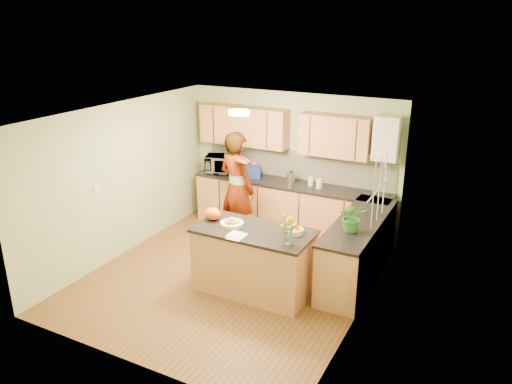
% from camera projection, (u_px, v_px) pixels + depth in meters
% --- Properties ---
extents(floor, '(4.50, 4.50, 0.00)m').
position_uv_depth(floor, '(231.00, 276.00, 7.59)').
color(floor, brown).
rests_on(floor, ground).
extents(ceiling, '(4.00, 4.50, 0.02)m').
position_uv_depth(ceiling, '(228.00, 113.00, 6.76)').
color(ceiling, white).
rests_on(ceiling, wall_back).
extents(wall_back, '(4.00, 0.02, 2.50)m').
position_uv_depth(wall_back, '(292.00, 161.00, 9.06)').
color(wall_back, '#9AAF7D').
rests_on(wall_back, floor).
extents(wall_front, '(4.00, 0.02, 2.50)m').
position_uv_depth(wall_front, '(123.00, 265.00, 5.29)').
color(wall_front, '#9AAF7D').
rests_on(wall_front, floor).
extents(wall_left, '(0.02, 4.50, 2.50)m').
position_uv_depth(wall_left, '(123.00, 180.00, 8.04)').
color(wall_left, '#9AAF7D').
rests_on(wall_left, floor).
extents(wall_right, '(0.02, 4.50, 2.50)m').
position_uv_depth(wall_right, '(366.00, 225.00, 6.31)').
color(wall_right, '#9AAF7D').
rests_on(wall_right, floor).
extents(back_counter, '(3.64, 0.62, 0.94)m').
position_uv_depth(back_counter, '(290.00, 207.00, 9.03)').
color(back_counter, '#BF7C4C').
rests_on(back_counter, floor).
extents(right_counter, '(0.62, 2.24, 0.94)m').
position_uv_depth(right_counter, '(358.00, 249.00, 7.41)').
color(right_counter, '#BF7C4C').
rests_on(right_counter, floor).
extents(splashback, '(3.60, 0.02, 0.52)m').
position_uv_depth(splashback, '(297.00, 165.00, 9.02)').
color(splashback, beige).
rests_on(splashback, back_counter).
extents(upper_cabinets, '(3.20, 0.34, 0.70)m').
position_uv_depth(upper_cabinets, '(280.00, 130.00, 8.79)').
color(upper_cabinets, '#BF7C4C').
rests_on(upper_cabinets, wall_back).
extents(boiler, '(0.40, 0.30, 0.86)m').
position_uv_depth(boiler, '(387.00, 138.00, 7.97)').
color(boiler, silver).
rests_on(boiler, wall_back).
extents(window_right, '(0.01, 1.30, 1.05)m').
position_uv_depth(window_right, '(380.00, 189.00, 6.71)').
color(window_right, silver).
rests_on(window_right, wall_right).
extents(light_switch, '(0.02, 0.09, 0.09)m').
position_uv_depth(light_switch, '(96.00, 188.00, 7.52)').
color(light_switch, silver).
rests_on(light_switch, wall_left).
extents(ceiling_lamp, '(0.30, 0.30, 0.07)m').
position_uv_depth(ceiling_lamp, '(239.00, 113.00, 7.02)').
color(ceiling_lamp, '#FFEABF').
rests_on(ceiling_lamp, ceiling).
extents(peninsula_island, '(1.66, 0.85, 0.95)m').
position_uv_depth(peninsula_island, '(254.00, 260.00, 7.07)').
color(peninsula_island, '#BF7C4C').
rests_on(peninsula_island, floor).
extents(fruit_dish, '(0.33, 0.33, 0.12)m').
position_uv_depth(fruit_dish, '(232.00, 222.00, 7.04)').
color(fruit_dish, '#F4E3C3').
rests_on(fruit_dish, peninsula_island).
extents(orange_bowl, '(0.23, 0.23, 0.14)m').
position_uv_depth(orange_bowl, '(295.00, 229.00, 6.78)').
color(orange_bowl, '#F4E3C3').
rests_on(orange_bowl, peninsula_island).
extents(flower_vase, '(0.24, 0.24, 0.44)m').
position_uv_depth(flower_vase, '(289.00, 223.00, 6.40)').
color(flower_vase, silver).
rests_on(flower_vase, peninsula_island).
extents(orange_bag, '(0.26, 0.23, 0.18)m').
position_uv_depth(orange_bag, '(213.00, 214.00, 7.22)').
color(orange_bag, '#ED5A13').
rests_on(orange_bag, peninsula_island).
extents(papers, '(0.20, 0.28, 0.01)m').
position_uv_depth(papers, '(237.00, 236.00, 6.70)').
color(papers, white).
rests_on(papers, peninsula_island).
extents(violinist, '(0.82, 0.66, 1.98)m').
position_uv_depth(violinist, '(237.00, 189.00, 8.42)').
color(violinist, tan).
rests_on(violinist, floor).
extents(violin, '(0.69, 0.60, 0.17)m').
position_uv_depth(violin, '(241.00, 160.00, 7.96)').
color(violin, '#540E05').
rests_on(violin, violinist).
extents(microwave, '(0.70, 0.58, 0.33)m').
position_uv_depth(microwave, '(222.00, 164.00, 9.40)').
color(microwave, silver).
rests_on(microwave, back_counter).
extents(blue_box, '(0.32, 0.28, 0.21)m').
position_uv_depth(blue_box, '(253.00, 172.00, 9.12)').
color(blue_box, navy).
rests_on(blue_box, back_counter).
extents(kettle, '(0.15, 0.15, 0.27)m').
position_uv_depth(kettle, '(291.00, 177.00, 8.83)').
color(kettle, '#AEAEB3').
rests_on(kettle, back_counter).
extents(jar_cream, '(0.10, 0.10, 0.15)m').
position_uv_depth(jar_cream, '(311.00, 181.00, 8.72)').
color(jar_cream, '#F4E3C3').
rests_on(jar_cream, back_counter).
extents(jar_white, '(0.14, 0.14, 0.16)m').
position_uv_depth(jar_white, '(319.00, 184.00, 8.58)').
color(jar_white, silver).
rests_on(jar_white, back_counter).
extents(potted_plant, '(0.48, 0.45, 0.42)m').
position_uv_depth(potted_plant, '(353.00, 217.00, 6.82)').
color(potted_plant, '#307326').
rests_on(potted_plant, right_counter).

